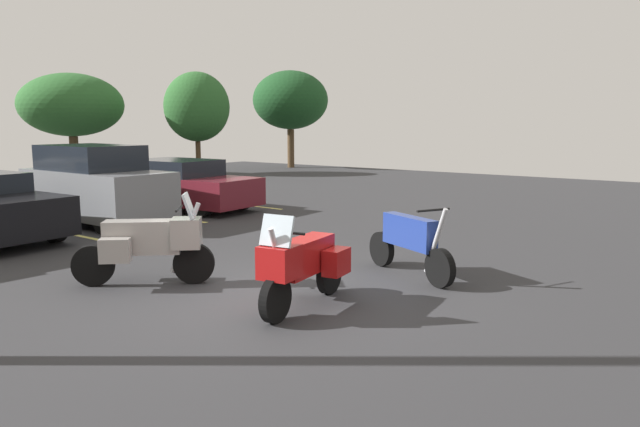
{
  "coord_description": "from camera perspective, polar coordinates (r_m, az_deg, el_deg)",
  "views": [
    {
      "loc": [
        -6.3,
        -5.68,
        2.49
      ],
      "look_at": [
        1.57,
        0.25,
        0.99
      ],
      "focal_mm": 33.31,
      "sensor_mm": 36.0,
      "label": 1
    }
  ],
  "objects": [
    {
      "name": "car_grey",
      "position": [
        15.89,
        -20.72,
        2.54
      ],
      "size": [
        1.84,
        4.25,
        1.95
      ],
      "color": "slate",
      "rests_on": "ground"
    },
    {
      "name": "motorcycle_third",
      "position": [
        9.54,
        -16.13,
        -2.71
      ],
      "size": [
        1.55,
        1.68,
        1.43
      ],
      "color": "black",
      "rests_on": "ground"
    },
    {
      "name": "motorcycle_touring",
      "position": [
        8.0,
        -1.79,
        -4.79
      ],
      "size": [
        2.06,
        0.93,
        1.37
      ],
      "color": "black",
      "rests_on": "ground"
    },
    {
      "name": "tree_far_right",
      "position": [
        30.6,
        -22.77,
        9.58
      ],
      "size": [
        4.76,
        4.76,
        4.82
      ],
      "color": "#4C3823",
      "rests_on": "ground"
    },
    {
      "name": "car_maroon",
      "position": [
        17.93,
        -13.36,
        2.71
      ],
      "size": [
        2.21,
        4.98,
        1.44
      ],
      "color": "maroon",
      "rests_on": "ground"
    },
    {
      "name": "tree_center_left",
      "position": [
        33.9,
        -2.85,
        10.81
      ],
      "size": [
        4.22,
        4.22,
        5.41
      ],
      "color": "#4C3823",
      "rests_on": "ground"
    },
    {
      "name": "motorcycle_second",
      "position": [
        9.81,
        8.62,
        -2.7
      ],
      "size": [
        1.06,
        2.04,
        1.24
      ],
      "color": "black",
      "rests_on": "ground"
    },
    {
      "name": "tree_right",
      "position": [
        29.98,
        -11.75,
        10.0
      ],
      "size": [
        3.18,
        3.18,
        4.97
      ],
      "color": "#4C3823",
      "rests_on": "ground"
    },
    {
      "name": "ground",
      "position": [
        8.85,
        -4.87,
        -8.05
      ],
      "size": [
        44.0,
        44.0,
        0.1
      ],
      "primitive_type": "cube",
      "color": "#2D2D30"
    }
  ]
}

